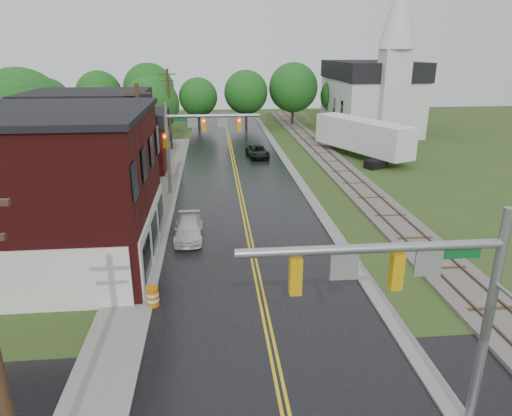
{
  "coord_description": "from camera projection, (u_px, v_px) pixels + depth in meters",
  "views": [
    {
      "loc": [
        -2.06,
        -8.52,
        11.14
      ],
      "look_at": [
        0.0,
        13.07,
        3.5
      ],
      "focal_mm": 32.0,
      "sensor_mm": 36.0,
      "label": 1
    }
  ],
  "objects": [
    {
      "name": "utility_pole_b",
      "position": [
        142.0,
        150.0,
        30.36
      ],
      "size": [
        1.8,
        0.28,
        9.0
      ],
      "color": "#382616",
      "rests_on": "ground"
    },
    {
      "name": "sidewalk_left",
      "position": [
        160.0,
        202.0,
        34.8
      ],
      "size": [
        2.4,
        50.0,
        0.12
      ],
      "primitive_type": "cube",
      "color": "gray",
      "rests_on": "ground"
    },
    {
      "name": "utility_pole_c",
      "position": [
        169.0,
        108.0,
        51.02
      ],
      "size": [
        1.8,
        0.28,
        9.0
      ],
      "color": "#382616",
      "rests_on": "ground"
    },
    {
      "name": "tree_left_c",
      "position": [
        96.0,
        116.0,
        46.6
      ],
      "size": [
        6.0,
        6.0,
        7.65
      ],
      "color": "black",
      "rests_on": "ground"
    },
    {
      "name": "tree_left_b",
      "position": [
        24.0,
        116.0,
        38.33
      ],
      "size": [
        7.6,
        7.6,
        9.69
      ],
      "color": "black",
      "rests_on": "ground"
    },
    {
      "name": "semi_trailer",
      "position": [
        362.0,
        135.0,
        48.27
      ],
      "size": [
        7.54,
        12.77,
        3.98
      ],
      "color": "black",
      "rests_on": "ground"
    },
    {
      "name": "tree_left_e",
      "position": [
        153.0,
        106.0,
        52.59
      ],
      "size": [
        6.4,
        6.4,
        8.16
      ],
      "color": "black",
      "rests_on": "ground"
    },
    {
      "name": "brick_building",
      "position": [
        11.0,
        191.0,
        23.47
      ],
      "size": [
        14.3,
        10.3,
        8.3
      ],
      "color": "#4A100F",
      "rests_on": "ground"
    },
    {
      "name": "church",
      "position": [
        373.0,
        89.0,
        62.19
      ],
      "size": [
        10.4,
        18.4,
        20.0
      ],
      "color": "silver",
      "rests_on": "ground"
    },
    {
      "name": "construction_barrel",
      "position": [
        153.0,
        297.0,
        20.67
      ],
      "size": [
        0.62,
        0.62,
        0.95
      ],
      "primitive_type": "cylinder",
      "rotation": [
        0.0,
        0.0,
        -0.2
      ],
      "color": "#CB6609",
      "rests_on": "ground"
    },
    {
      "name": "traffic_signal_far",
      "position": [
        194.0,
        132.0,
        35.27
      ],
      "size": [
        7.34,
        0.43,
        7.2
      ],
      "color": "gray",
      "rests_on": "ground"
    },
    {
      "name": "suv_dark",
      "position": [
        258.0,
        152.0,
        48.85
      ],
      "size": [
        2.44,
        4.57,
        1.22
      ],
      "primitive_type": "imported",
      "rotation": [
        0.0,
        0.0,
        0.1
      ],
      "color": "black",
      "rests_on": "ground"
    },
    {
      "name": "darkred_building",
      "position": [
        129.0,
        148.0,
        43.12
      ],
      "size": [
        7.0,
        6.0,
        4.4
      ],
      "primitive_type": "cube",
      "color": "#3F0F0C",
      "rests_on": "ground"
    },
    {
      "name": "main_road",
      "position": [
        238.0,
        182.0,
        40.05
      ],
      "size": [
        10.0,
        90.0,
        0.02
      ],
      "primitive_type": "cube",
      "color": "black",
      "rests_on": "ground"
    },
    {
      "name": "traffic_signal_near",
      "position": [
        421.0,
        287.0,
        12.42
      ],
      "size": [
        7.34,
        0.3,
        7.2
      ],
      "color": "gray",
      "rests_on": "ground"
    },
    {
      "name": "curb_right",
      "position": [
        289.0,
        167.0,
        45.23
      ],
      "size": [
        0.8,
        70.0,
        0.12
      ],
      "primitive_type": "cube",
      "color": "gray",
      "rests_on": "ground"
    },
    {
      "name": "railroad",
      "position": [
        335.0,
        164.0,
        45.61
      ],
      "size": [
        3.2,
        80.0,
        0.3
      ],
      "color": "#59544C",
      "rests_on": "ground"
    },
    {
      "name": "yellow_house",
      "position": [
        94.0,
        160.0,
        34.25
      ],
      "size": [
        8.0,
        7.0,
        6.4
      ],
      "primitive_type": "cube",
      "color": "tan",
      "rests_on": "ground"
    },
    {
      "name": "pickup_white",
      "position": [
        189.0,
        229.0,
        28.01
      ],
      "size": [
        1.69,
        4.11,
        1.19
      ],
      "primitive_type": "imported",
      "rotation": [
        0.0,
        0.0,
        0.01
      ],
      "color": "silver",
      "rests_on": "ground"
    }
  ]
}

